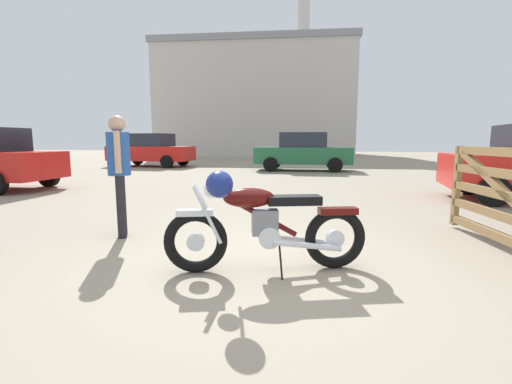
% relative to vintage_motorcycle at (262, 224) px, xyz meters
% --- Properties ---
extents(ground_plane, '(80.00, 80.00, 0.00)m').
position_rel_vintage_motorcycle_xyz_m(ground_plane, '(0.04, 0.01, -0.49)').
color(ground_plane, gray).
extents(vintage_motorcycle, '(2.03, 0.88, 1.07)m').
position_rel_vintage_motorcycle_xyz_m(vintage_motorcycle, '(0.00, 0.00, 0.00)').
color(vintage_motorcycle, black).
rests_on(vintage_motorcycle, ground_plane).
extents(bystander, '(0.30, 0.41, 1.66)m').
position_rel_vintage_motorcycle_xyz_m(bystander, '(-2.14, 0.94, 0.53)').
color(bystander, black).
rests_on(bystander, ground_plane).
extents(red_hatchback_near, '(4.26, 2.05, 1.67)m').
position_rel_vintage_motorcycle_xyz_m(red_hatchback_near, '(-0.32, 12.47, 0.34)').
color(red_hatchback_near, black).
rests_on(red_hatchback_near, ground_plane).
extents(white_estate_far, '(4.30, 2.13, 1.67)m').
position_rel_vintage_motorcycle_xyz_m(white_estate_far, '(-8.10, 13.44, 0.34)').
color(white_estate_far, black).
rests_on(white_estate_far, ground_plane).
extents(industrial_building, '(17.51, 13.25, 20.32)m').
position_rel_vintage_motorcycle_xyz_m(industrial_building, '(-5.58, 30.29, 4.35)').
color(industrial_building, beige).
rests_on(industrial_building, ground_plane).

